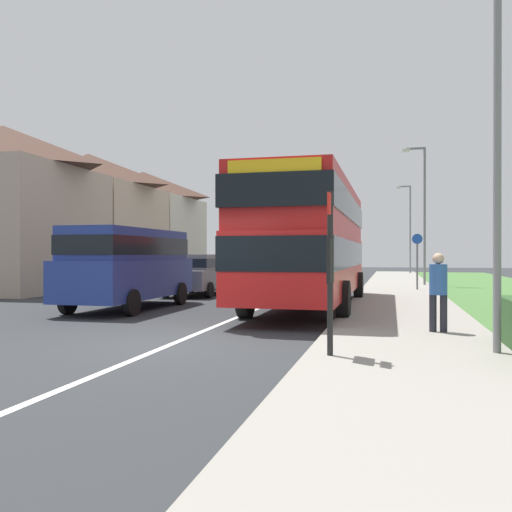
% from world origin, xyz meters
% --- Properties ---
extents(ground_plane, '(120.00, 120.00, 0.00)m').
position_xyz_m(ground_plane, '(0.00, 0.00, 0.00)').
color(ground_plane, '#2D3033').
extents(lane_marking_centre, '(0.14, 60.00, 0.01)m').
position_xyz_m(lane_marking_centre, '(0.00, 8.00, 0.00)').
color(lane_marking_centre, silver).
rests_on(lane_marking_centre, ground_plane).
extents(pavement_near_side, '(3.20, 68.00, 0.12)m').
position_xyz_m(pavement_near_side, '(4.20, 6.00, 0.06)').
color(pavement_near_side, gray).
rests_on(pavement_near_side, ground_plane).
extents(double_decker_bus, '(2.80, 10.81, 3.70)m').
position_xyz_m(double_decker_bus, '(1.50, 7.21, 2.14)').
color(double_decker_bus, red).
rests_on(double_decker_bus, ground_plane).
extents(parked_van_blue, '(2.11, 5.54, 2.39)m').
position_xyz_m(parked_van_blue, '(-3.74, 5.65, 1.41)').
color(parked_van_blue, navy).
rests_on(parked_van_blue, ground_plane).
extents(parked_car_grey, '(1.95, 4.46, 1.63)m').
position_xyz_m(parked_car_grey, '(-3.60, 11.38, 0.90)').
color(parked_car_grey, slate).
rests_on(parked_car_grey, ground_plane).
extents(parked_car_silver, '(1.93, 3.90, 1.58)m').
position_xyz_m(parked_car_silver, '(-3.48, 16.26, 0.87)').
color(parked_car_silver, '#B7B7BC').
rests_on(parked_car_silver, ground_plane).
extents(pedestrian_at_stop, '(0.34, 0.34, 1.67)m').
position_xyz_m(pedestrian_at_stop, '(4.79, 1.95, 0.98)').
color(pedestrian_at_stop, '#23232D').
rests_on(pedestrian_at_stop, ground_plane).
extents(bus_stop_sign, '(0.09, 0.52, 2.60)m').
position_xyz_m(bus_stop_sign, '(3.00, -1.04, 1.54)').
color(bus_stop_sign, black).
rests_on(bus_stop_sign, ground_plane).
extents(cycle_route_sign, '(0.44, 0.08, 2.52)m').
position_xyz_m(cycle_route_sign, '(4.97, 15.17, 1.43)').
color(cycle_route_sign, slate).
rests_on(cycle_route_sign, ground_plane).
extents(street_lamp_near, '(1.14, 0.20, 7.86)m').
position_xyz_m(street_lamp_near, '(5.39, -0.20, 4.49)').
color(street_lamp_near, slate).
rests_on(street_lamp_near, ground_plane).
extents(street_lamp_mid, '(1.14, 0.20, 6.97)m').
position_xyz_m(street_lamp_mid, '(5.39, 19.13, 4.03)').
color(street_lamp_mid, slate).
rests_on(street_lamp_mid, ground_plane).
extents(street_lamp_far, '(1.14, 0.20, 7.15)m').
position_xyz_m(street_lamp_far, '(5.24, 36.37, 4.12)').
color(street_lamp_far, slate).
rests_on(street_lamp_far, ground_plane).
extents(house_terrace_far_side, '(6.95, 20.79, 7.33)m').
position_xyz_m(house_terrace_far_side, '(-12.77, 18.40, 3.66)').
color(house_terrace_far_side, tan).
rests_on(house_terrace_far_side, ground_plane).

